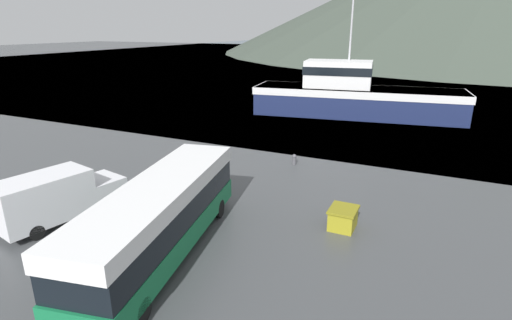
{
  "coord_description": "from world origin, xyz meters",
  "views": [
    {
      "loc": [
        9.75,
        -2.07,
        9.12
      ],
      "look_at": [
        0.69,
        17.12,
        2.0
      ],
      "focal_mm": 28.0,
      "sensor_mm": 36.0,
      "label": 1
    }
  ],
  "objects_px": {
    "delivery_van": "(56,196)",
    "fishing_boat": "(353,95)",
    "tour_bus": "(161,216)",
    "small_boat": "(356,99)",
    "storage_bin": "(343,218)"
  },
  "relations": [
    {
      "from": "delivery_van",
      "to": "fishing_boat",
      "type": "xyz_separation_m",
      "value": [
        7.59,
        30.86,
        0.88
      ]
    },
    {
      "from": "fishing_boat",
      "to": "storage_bin",
      "type": "xyz_separation_m",
      "value": [
        5.17,
        -25.6,
        -1.69
      ]
    },
    {
      "from": "delivery_van",
      "to": "storage_bin",
      "type": "distance_m",
      "value": 13.83
    },
    {
      "from": "fishing_boat",
      "to": "small_boat",
      "type": "height_order",
      "value": "fishing_boat"
    },
    {
      "from": "storage_bin",
      "to": "small_boat",
      "type": "distance_m",
      "value": 33.88
    },
    {
      "from": "tour_bus",
      "to": "small_boat",
      "type": "relative_size",
      "value": 2.16
    },
    {
      "from": "fishing_boat",
      "to": "tour_bus",
      "type": "bearing_deg",
      "value": -10.45
    },
    {
      "from": "storage_bin",
      "to": "small_boat",
      "type": "bearing_deg",
      "value": 100.91
    },
    {
      "from": "fishing_boat",
      "to": "storage_bin",
      "type": "distance_m",
      "value": 26.17
    },
    {
      "from": "fishing_boat",
      "to": "small_boat",
      "type": "relative_size",
      "value": 4.16
    },
    {
      "from": "delivery_van",
      "to": "fishing_boat",
      "type": "distance_m",
      "value": 31.8
    },
    {
      "from": "delivery_van",
      "to": "storage_bin",
      "type": "xyz_separation_m",
      "value": [
        12.77,
        5.27,
        -0.8
      ]
    },
    {
      "from": "tour_bus",
      "to": "small_boat",
      "type": "xyz_separation_m",
      "value": [
        -0.17,
        38.79,
        -1.3
      ]
    },
    {
      "from": "storage_bin",
      "to": "small_boat",
      "type": "height_order",
      "value": "storage_bin"
    },
    {
      "from": "delivery_van",
      "to": "small_boat",
      "type": "relative_size",
      "value": 1.19
    }
  ]
}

